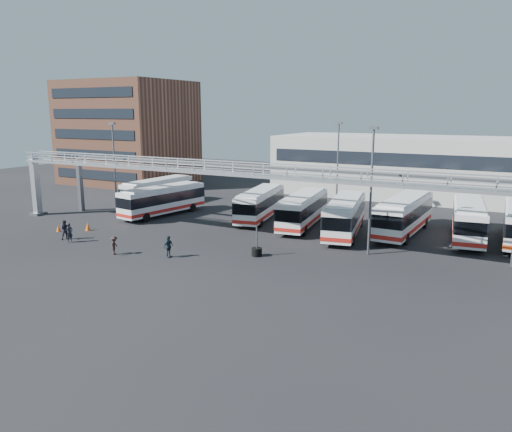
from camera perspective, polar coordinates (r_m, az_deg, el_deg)
The scene contains 21 objects.
ground at distance 40.37m, azimuth -6.86°, elevation -4.55°, with size 140.00×140.00×0.00m, color black.
gantry at distance 44.04m, azimuth -2.63°, elevation 4.23°, with size 51.40×5.15×7.10m.
apartment_building at distance 83.59m, azimuth -14.37°, elevation 9.23°, with size 18.00×15.00×16.00m, color brown.
warehouse at distance 70.71m, azimuth 19.76°, elevation 5.23°, with size 42.00×14.00×8.00m, color #9E9E99.
light_pole_left at distance 55.46m, azimuth -15.86°, elevation 5.61°, with size 0.70×0.35×10.21m.
light_pole_mid at distance 40.33m, azimuth 13.04°, elevation 3.55°, with size 0.70×0.35×10.21m.
light_pole_back at distance 56.92m, azimuth 9.32°, elevation 6.06°, with size 0.70×0.35×10.21m.
bus_1 at distance 62.42m, azimuth -11.15°, elevation 2.86°, with size 2.91×10.77×3.24m.
bus_2 at distance 56.11m, azimuth -10.61°, elevation 1.89°, with size 4.17×11.04×3.28m.
bus_4 at distance 52.97m, azimuth 0.47°, elevation 1.48°, with size 4.44×10.93×3.24m.
bus_5 at distance 49.94m, azimuth 5.39°, elevation 0.83°, with size 4.00×11.13×3.31m.
bus_6 at distance 47.20m, azimuth 10.13°, elevation 0.14°, with size 4.71×11.59×3.43m.
bus_7 at distance 48.62m, azimuth 16.58°, elevation 0.23°, with size 3.15×11.70×3.52m.
bus_8 at distance 48.69m, azimuth 23.13°, elevation -0.30°, with size 3.99×11.44×3.40m.
pedestrian_a at distance 46.92m, azimuth -20.53°, elevation -1.79°, with size 0.64×0.42×1.76m, color black.
pedestrian_b at distance 48.05m, azimuth -20.96°, elevation -1.50°, with size 0.87×0.68×1.79m, color #23202D.
pedestrian_c at distance 41.84m, azimuth -15.88°, elevation -3.25°, with size 0.99×0.57×1.54m, color #2E1F1E.
pedestrian_d at distance 40.06m, azimuth -9.98°, elevation -3.47°, with size 1.03×0.43×1.76m, color #1C2A33.
cone_left at distance 51.68m, azimuth -21.65°, elevation -1.29°, with size 0.41×0.41×0.65m, color #E6590C.
cone_right at distance 51.12m, azimuth -18.67°, elevation -1.13°, with size 0.50×0.50×0.80m, color #E6590C.
tire_stack at distance 39.96m, azimuth 0.08°, elevation -4.03°, with size 0.84×0.84×2.40m.
Camera 1 is at (22.48, -31.54, 11.39)m, focal length 35.00 mm.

